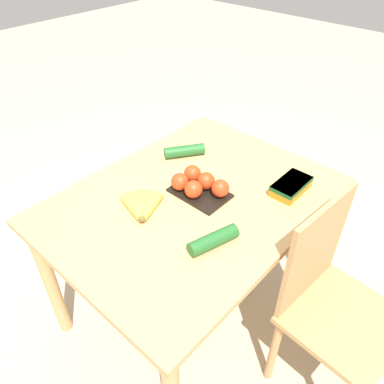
% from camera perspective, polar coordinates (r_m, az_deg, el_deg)
% --- Properties ---
extents(ground_plane, '(12.00, 12.00, 0.00)m').
position_cam_1_polar(ground_plane, '(2.16, 0.00, -16.71)').
color(ground_plane, '#B7A88E').
extents(dining_table, '(1.20, 0.91, 0.76)m').
position_cam_1_polar(dining_table, '(1.66, 0.00, -3.71)').
color(dining_table, tan).
rests_on(dining_table, ground_plane).
extents(chair, '(0.45, 0.43, 0.94)m').
position_cam_1_polar(chair, '(1.65, 20.39, -15.73)').
color(chair, tan).
rests_on(chair, ground_plane).
extents(banana_bunch, '(0.18, 0.18, 0.04)m').
position_cam_1_polar(banana_bunch, '(1.53, -7.62, -2.17)').
color(banana_bunch, brown).
rests_on(banana_bunch, dining_table).
extents(tomato_pack, '(0.17, 0.25, 0.09)m').
position_cam_1_polar(tomato_pack, '(1.60, 1.02, 1.19)').
color(tomato_pack, black).
rests_on(tomato_pack, dining_table).
extents(carrot_bag, '(0.19, 0.11, 0.05)m').
position_cam_1_polar(carrot_bag, '(1.67, 14.87, 0.96)').
color(carrot_bag, orange).
rests_on(carrot_bag, dining_table).
extents(cucumber_near, '(0.19, 0.16, 0.06)m').
position_cam_1_polar(cucumber_near, '(1.84, -1.16, 6.27)').
color(cucumber_near, '#236028').
rests_on(cucumber_near, dining_table).
extents(cucumber_far, '(0.21, 0.11, 0.06)m').
position_cam_1_polar(cucumber_far, '(1.37, 3.28, -7.30)').
color(cucumber_far, '#236028').
rests_on(cucumber_far, dining_table).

